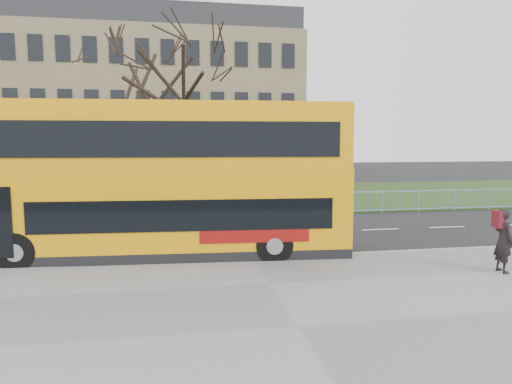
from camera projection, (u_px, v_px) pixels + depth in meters
ground at (245, 249)px, 15.23m from camera, size 120.00×120.00×0.00m
pavement at (297, 329)px, 8.61m from camera, size 80.00×10.50×0.12m
kerb at (252, 259)px, 13.71m from camera, size 80.00×0.20×0.14m
grass_verge at (212, 197)px, 29.23m from camera, size 80.00×15.40×0.08m
guard_railing at (224, 206)px, 21.63m from camera, size 40.00×0.12×1.10m
bare_tree at (160, 100)px, 23.88m from camera, size 7.96×7.96×11.37m
civic_building at (149, 109)px, 47.88m from camera, size 30.00×15.00×14.00m
yellow_bus at (164, 177)px, 14.01m from camera, size 11.30×3.35×4.68m
pedestrian at (503, 241)px, 12.09m from camera, size 0.44×0.64×1.71m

